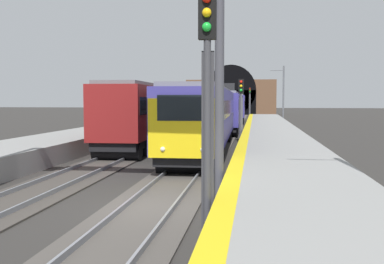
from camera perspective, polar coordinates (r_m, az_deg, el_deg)
name	(u,v)px	position (r m, az deg, el deg)	size (l,w,h in m)	color
ground_plane	(152,208)	(13.78, -5.02, -9.39)	(320.00, 320.00, 0.00)	#302D2B
platform_right	(297,196)	(13.39, 12.89, -7.69)	(112.00, 4.11, 1.00)	gray
platform_right_edge_strip	(233,176)	(13.26, 5.08, -5.51)	(112.00, 0.50, 0.01)	yellow
track_main_line	(152,207)	(13.77, -5.02, -9.22)	(160.00, 2.78, 0.21)	#4C4742
track_adjacent_line	(13,202)	(15.34, -21.37, -8.11)	(160.00, 2.76, 0.21)	#423D38
train_main_approaching	(226,109)	(46.88, 4.21, 2.89)	(58.46, 3.28, 4.82)	navy
train_adjacent_platform	(191,106)	(53.27, -0.09, 3.20)	(61.78, 3.30, 4.17)	maroon
railway_signal_near	(207,93)	(9.99, 1.91, 4.81)	(0.39, 0.38, 5.54)	#38383D
railway_signal_mid	(241,104)	(33.16, 6.10, 3.43)	(0.39, 0.38, 4.65)	#4C4C54
railway_signal_far	(250,99)	(82.33, 7.18, 4.06)	(0.39, 0.38, 5.33)	#4C4C54
overhead_signal_gantry	(86,19)	(14.90, -13.04, 13.54)	(0.70, 8.53, 7.60)	#3F3F47
tunnel_portal	(231,97)	(97.46, 4.85, 4.36)	(2.36, 18.88, 10.57)	brown
catenary_mast_far	(283,94)	(62.24, 11.25, 4.65)	(0.22, 1.86, 7.61)	#595B60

